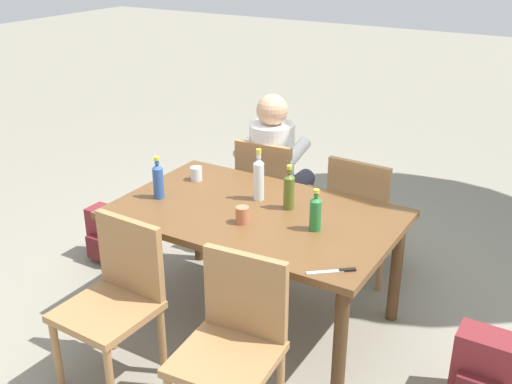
{
  "coord_description": "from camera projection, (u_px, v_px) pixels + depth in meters",
  "views": [
    {
      "loc": [
        1.61,
        -2.72,
        2.21
      ],
      "look_at": [
        0.0,
        0.0,
        0.84
      ],
      "focal_mm": 42.75,
      "sensor_mm": 36.0,
      "label": 1
    }
  ],
  "objects": [
    {
      "name": "ground_plane",
      "position": [
        256.0,
        317.0,
        3.78
      ],
      "size": [
        24.0,
        24.0,
        0.0
      ],
      "primitive_type": "plane",
      "color": "gray"
    },
    {
      "name": "dining_table",
      "position": [
        256.0,
        224.0,
        3.52
      ],
      "size": [
        1.61,
        0.99,
        0.72
      ],
      "color": "brown",
      "rests_on": "ground_plane"
    },
    {
      "name": "chair_far_left",
      "position": [
        270.0,
        189.0,
        4.38
      ],
      "size": [
        0.47,
        0.47,
        0.87
      ],
      "color": "#A37547",
      "rests_on": "ground_plane"
    },
    {
      "name": "chair_near_left",
      "position": [
        117.0,
        294.0,
        3.12
      ],
      "size": [
        0.46,
        0.46,
        0.87
      ],
      "color": "#A37547",
      "rests_on": "ground_plane"
    },
    {
      "name": "chair_far_right",
      "position": [
        363.0,
        211.0,
        4.04
      ],
      "size": [
        0.46,
        0.46,
        0.87
      ],
      "color": "#A37547",
      "rests_on": "ground_plane"
    },
    {
      "name": "chair_near_right",
      "position": [
        234.0,
        338.0,
        2.79
      ],
      "size": [
        0.48,
        0.48,
        0.87
      ],
      "color": "#A37547",
      "rests_on": "ground_plane"
    },
    {
      "name": "person_in_white_shirt",
      "position": [
        277.0,
        163.0,
        4.4
      ],
      "size": [
        0.47,
        0.62,
        1.18
      ],
      "color": "white",
      "rests_on": "ground_plane"
    },
    {
      "name": "bottle_blue",
      "position": [
        158.0,
        180.0,
        3.62
      ],
      "size": [
        0.06,
        0.06,
        0.26
      ],
      "color": "#2D56A3",
      "rests_on": "dining_table"
    },
    {
      "name": "bottle_clear",
      "position": [
        259.0,
        178.0,
        3.59
      ],
      "size": [
        0.06,
        0.06,
        0.32
      ],
      "color": "white",
      "rests_on": "dining_table"
    },
    {
      "name": "bottle_green",
      "position": [
        316.0,
        213.0,
        3.24
      ],
      "size": [
        0.06,
        0.06,
        0.24
      ],
      "color": "#287A38",
      "rests_on": "dining_table"
    },
    {
      "name": "bottle_olive",
      "position": [
        289.0,
        190.0,
        3.48
      ],
      "size": [
        0.06,
        0.06,
        0.27
      ],
      "color": "#566623",
      "rests_on": "dining_table"
    },
    {
      "name": "cup_glass",
      "position": [
        196.0,
        174.0,
        3.91
      ],
      "size": [
        0.07,
        0.07,
        0.09
      ],
      "primitive_type": "cylinder",
      "color": "silver",
      "rests_on": "dining_table"
    },
    {
      "name": "cup_terracotta",
      "position": [
        242.0,
        215.0,
        3.34
      ],
      "size": [
        0.07,
        0.07,
        0.09
      ],
      "primitive_type": "cylinder",
      "color": "#BC6B47",
      "rests_on": "dining_table"
    },
    {
      "name": "table_knife",
      "position": [
        335.0,
        271.0,
        2.87
      ],
      "size": [
        0.2,
        0.17,
        0.01
      ],
      "color": "silver",
      "rests_on": "dining_table"
    },
    {
      "name": "backpack_by_near_side",
      "position": [
        484.0,
        371.0,
        3.03
      ],
      "size": [
        0.3,
        0.24,
        0.4
      ],
      "color": "maroon",
      "rests_on": "ground_plane"
    },
    {
      "name": "backpack_by_far_side",
      "position": [
        110.0,
        236.0,
        4.37
      ],
      "size": [
        0.32,
        0.22,
        0.39
      ],
      "color": "maroon",
      "rests_on": "ground_plane"
    }
  ]
}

